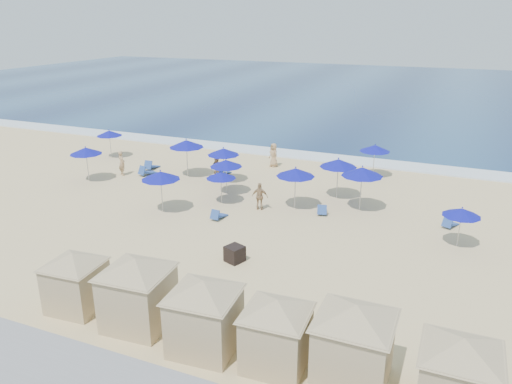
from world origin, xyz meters
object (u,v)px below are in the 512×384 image
Objects in this scene: cabana_0 at (75,274)px; umbrella_11 at (462,212)px; beachgoer_2 at (260,196)px; cabana_2 at (204,306)px; umbrella_0 at (109,133)px; umbrella_4 at (223,152)px; umbrella_10 at (362,172)px; cabana_1 at (137,283)px; beachgoer_0 at (122,163)px; umbrella_7 at (338,163)px; umbrella_6 at (221,175)px; beachgoer_1 at (217,169)px; umbrella_8 at (296,172)px; umbrella_2 at (186,144)px; trash_bin at (235,254)px; cabana_4 at (354,334)px; umbrella_3 at (161,175)px; cabana_3 at (277,324)px; umbrella_9 at (375,148)px; cabana_5 at (460,367)px; umbrella_5 at (226,163)px; umbrella_1 at (86,151)px; beachgoer_3 at (274,155)px.

cabana_0 is 1.95× the size of umbrella_11.
cabana_2 is at bearing 94.33° from beachgoer_2.
umbrella_4 is at bearing -10.76° from umbrella_0.
umbrella_10 is 1.30× the size of umbrella_11.
cabana_1 is (2.84, 0.01, 0.23)m from cabana_0.
umbrella_7 is at bearing -146.28° from beachgoer_0.
umbrella_6 is 4.40m from beachgoer_1.
umbrella_0 is 1.28× the size of beachgoer_0.
cabana_0 is at bearing -54.86° from umbrella_0.
umbrella_8 is 1.47× the size of beachgoer_1.
umbrella_2 is 4.90m from beachgoer_0.
beachgoer_1 reaches higher than trash_bin.
cabana_4 reaches higher than umbrella_8.
umbrella_8 is (-1.42, 13.55, 0.58)m from cabana_2.
umbrella_0 is at bearing 164.01° from umbrella_8.
cabana_1 is at bearing 0.28° from cabana_0.
umbrella_3 is 1.45× the size of beachgoer_1.
umbrella_4 is (-9.94, 16.21, 0.61)m from cabana_3.
umbrella_7 is at bearing -144.53° from beachgoer_2.
cabana_1 is 1.86× the size of umbrella_3.
umbrella_9 is (-3.25, 21.09, 0.37)m from cabana_4.
cabana_5 reaches higher than beachgoer_2.
umbrella_0 is 0.97× the size of umbrella_5.
umbrella_10 is (-0.36, 14.61, 0.82)m from cabana_3.
umbrella_5 is 6.91m from umbrella_7.
cabana_0 reaches higher than umbrella_1.
cabana_1 reaches higher than beachgoer_1.
trash_bin is 7.12m from cabana_0.
beachgoer_3 is at bearing 11.66° from umbrella_0.
cabana_1 is 21.01m from beachgoer_3.
umbrella_3 is (-10.77, 9.96, 0.67)m from cabana_3.
umbrella_11 is at bearing 57.30° from cabana_2.
umbrella_4 reaches higher than beachgoer_1.
cabana_3 is 13.69m from beachgoer_2.
beachgoer_1 is (2.41, -0.10, -1.49)m from umbrella_2.
cabana_5 is 19.00m from umbrella_3.
umbrella_9 is (17.73, 8.47, -0.05)m from umbrella_1.
umbrella_7 is 1.09× the size of umbrella_9.
beachgoer_1 is at bearing 142.18° from trash_bin.
cabana_5 is 32.13m from umbrella_0.
umbrella_11 is at bearing -14.33° from umbrella_0.
cabana_4 is 1.07× the size of cabana_5.
umbrella_6 is at bearing 123.45° from cabana_3.
cabana_5 is at bearing -41.90° from umbrella_2.
cabana_1 is 13.35m from umbrella_8.
umbrella_8 is 1.07× the size of umbrella_9.
umbrella_3 is at bearing -39.22° from umbrella_0.
umbrella_6 is at bearing -39.89° from umbrella_2.
umbrella_10 is 6.19m from umbrella_11.
umbrella_10 reaches higher than beachgoer_2.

